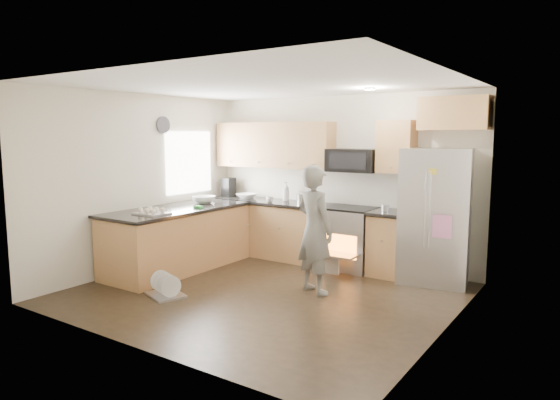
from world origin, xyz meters
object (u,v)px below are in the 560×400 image
Objects in this scene: stove_range at (349,224)px; person at (315,229)px; refrigerator at (435,216)px; dish_rack at (166,290)px.

stove_range is 1.10× the size of person.
stove_range is at bearing 170.33° from refrigerator.
person reaches higher than dish_rack.
stove_range is 2.85m from dish_rack.
stove_range is at bearing -62.49° from person.
person is 2.01m from dish_rack.
refrigerator reaches higher than dish_rack.
refrigerator is (1.27, 0.01, 0.23)m from stove_range.
refrigerator is 3.67m from dish_rack.
refrigerator is 1.12× the size of person.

